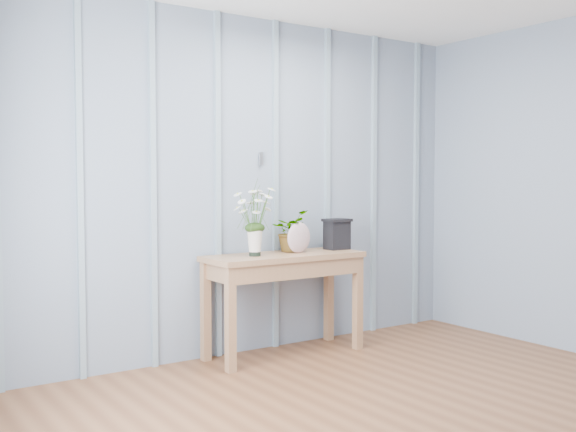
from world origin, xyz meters
TOP-DOWN VIEW (x-y plane):
  - room_shell at (0.00, 0.92)m, footprint 4.00×4.50m
  - sideboard at (0.17, 1.99)m, footprint 1.20×0.45m
  - daisy_vase at (-0.09, 1.99)m, footprint 0.37×0.28m
  - spider_plant at (0.29, 2.10)m, footprint 0.37×0.36m
  - felt_disc_vessel at (0.29, 1.98)m, footprint 0.23×0.10m
  - carved_box at (0.68, 2.02)m, footprint 0.20×0.16m

SIDE VIEW (x-z plane):
  - sideboard at x=0.17m, z-range 0.26..1.01m
  - felt_disc_vessel at x=0.29m, z-range 0.75..0.98m
  - carved_box at x=0.68m, z-range 0.75..0.99m
  - spider_plant at x=0.29m, z-range 0.75..1.06m
  - daisy_vase at x=-0.09m, z-range 0.81..1.34m
  - room_shell at x=0.00m, z-range 0.74..3.24m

